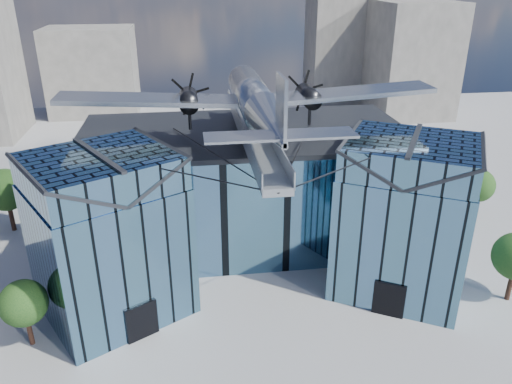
{
  "coord_description": "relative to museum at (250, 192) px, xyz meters",
  "views": [
    {
      "loc": [
        -4.7,
        -31.7,
        22.36
      ],
      "look_at": [
        0.0,
        2.0,
        7.2
      ],
      "focal_mm": 35.0,
      "sensor_mm": 36.0,
      "label": 1
    }
  ],
  "objects": [
    {
      "name": "tree_side_e",
      "position": [
        22.57,
        3.18,
        -2.13
      ],
      "size": [
        3.82,
        3.82,
        5.03
      ],
      "rotation": [
        0.0,
        0.0,
        -0.21
      ],
      "color": "#321D14",
      "rests_on": "ground"
    },
    {
      "name": "tree_side_w",
      "position": [
        -21.52,
        6.65,
        -1.44
      ],
      "size": [
        4.38,
        4.38,
        6.06
      ],
      "rotation": [
        0.0,
        0.0,
        -0.14
      ],
      "color": "#321D14",
      "rests_on": "ground"
    },
    {
      "name": "bg_towers",
      "position": [
        1.45,
        44.67,
        4.47
      ],
      "size": [
        77.0,
        24.5,
        26.0
      ],
      "color": "slate",
      "rests_on": "ground"
    },
    {
      "name": "museum",
      "position": [
        0.0,
        0.0,
        0.0
      ],
      "size": [
        32.88,
        24.5,
        17.6
      ],
      "color": "teal",
      "rests_on": "ground"
    },
    {
      "name": "ground_plane",
      "position": [
        -0.0,
        -5.82,
        -5.54
      ],
      "size": [
        120.0,
        120.0,
        0.0
      ],
      "primitive_type": "plane",
      "color": "gray"
    },
    {
      "name": "tree_plaza_w",
      "position": [
        -15.65,
        -9.95,
        -2.35
      ],
      "size": [
        3.19,
        3.19,
        4.71
      ],
      "rotation": [
        0.0,
        0.0,
        0.06
      ],
      "color": "#321D14",
      "rests_on": "ground"
    }
  ]
}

